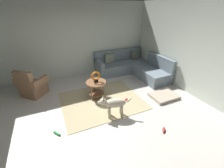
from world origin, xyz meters
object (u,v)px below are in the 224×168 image
at_px(torus_sculpture, 96,77).
at_px(dog_toy_rope, 57,133).
at_px(side_table, 96,85).
at_px(sectional_couch, 132,67).
at_px(dog_bed_mat, 164,96).
at_px(dog_toy_bone, 164,130).
at_px(dog_toy_ball, 126,100).
at_px(armchair, 32,86).
at_px(dog, 114,104).

distance_m(torus_sculpture, dog_toy_rope, 1.80).
bearing_deg(side_table, sectional_couch, 29.70).
distance_m(torus_sculpture, dog_bed_mat, 2.19).
bearing_deg(side_table, dog_toy_rope, -141.01).
relative_size(dog_toy_rope, dog_toy_bone, 1.02).
height_order(dog_toy_ball, dog_toy_rope, dog_toy_ball).
xyz_separation_m(sectional_couch, dog_toy_ball, (-1.16, -1.65, -0.24)).
height_order(sectional_couch, armchair, same).
height_order(torus_sculpture, dog_bed_mat, torus_sculpture).
distance_m(side_table, dog, 1.02).
bearing_deg(sectional_couch, dog_bed_mat, -90.16).
relative_size(sectional_couch, torus_sculpture, 6.90).
relative_size(dog, dog_toy_ball, 8.86).
distance_m(sectional_couch, dog_toy_bone, 3.18).
bearing_deg(dog_toy_bone, sectional_couch, 72.25).
xyz_separation_m(side_table, dog_bed_mat, (1.90, -0.86, -0.37)).
distance_m(armchair, dog, 2.71).
height_order(armchair, dog_bed_mat, armchair).
height_order(sectional_couch, dog_toy_ball, sectional_couch).
xyz_separation_m(armchair, dog_bed_mat, (3.68, -1.80, -0.28)).
distance_m(dog, dog_toy_rope, 1.44).
distance_m(dog_bed_mat, dog_toy_rope, 3.19).
bearing_deg(dog_bed_mat, torus_sculpture, 155.69).
xyz_separation_m(sectional_couch, armchair, (-3.68, -0.15, 0.03)).
relative_size(dog_bed_mat, dog_toy_bone, 4.44).
height_order(side_table, dog_toy_ball, side_table).
bearing_deg(side_table, dog, -83.96).
height_order(side_table, dog, dog).
bearing_deg(dog_toy_rope, dog_bed_mat, 3.38).
bearing_deg(sectional_couch, armchair, -177.73).
relative_size(armchair, dog_toy_ball, 10.70).
bearing_deg(sectional_couch, dog_toy_ball, -125.24).
height_order(armchair, dog, armchair).
height_order(armchair, torus_sculpture, armchair).
distance_m(sectional_couch, dog_toy_rope, 3.85).
bearing_deg(dog_toy_rope, dog, 1.47).
bearing_deg(dog_toy_bone, dog, 131.76).
xyz_separation_m(side_table, dog_toy_ball, (0.74, -0.56, -0.37)).
bearing_deg(dog, dog_bed_mat, -68.09).
height_order(torus_sculpture, dog, torus_sculpture).
xyz_separation_m(torus_sculpture, dog_toy_bone, (0.94, -1.94, -0.68)).
height_order(dog_toy_rope, dog_toy_bone, dog_toy_bone).
bearing_deg(dog_toy_bone, dog_toy_rope, 158.16).
bearing_deg(torus_sculpture, sectional_couch, 29.70).
bearing_deg(dog_toy_bone, armchair, 133.35).
xyz_separation_m(torus_sculpture, dog_bed_mat, (1.90, -0.86, -0.67)).
bearing_deg(armchair, dog, -3.82).
xyz_separation_m(armchair, dog_toy_ball, (2.52, -1.50, -0.28)).
relative_size(dog_toy_ball, dog_toy_bone, 0.52).
bearing_deg(torus_sculpture, dog_toy_bone, -64.22).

